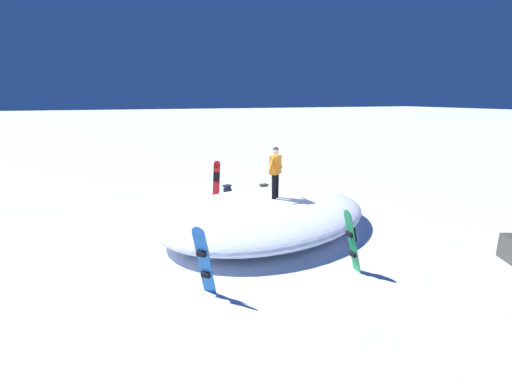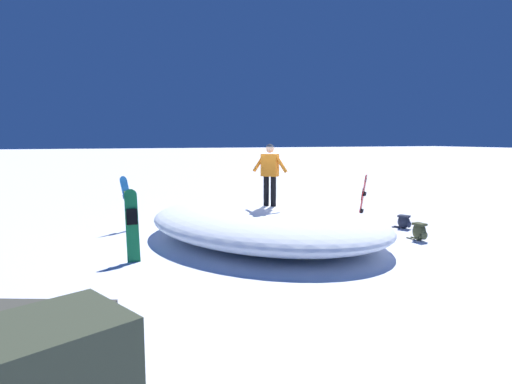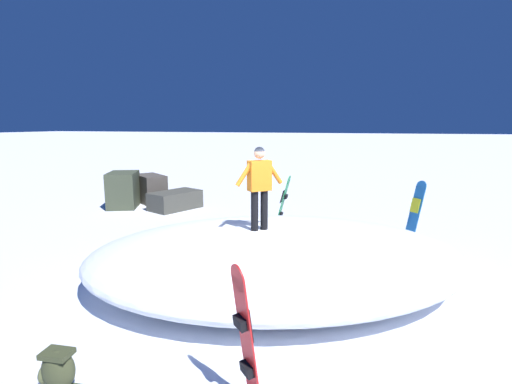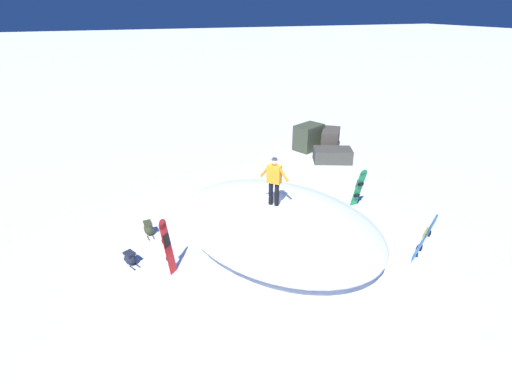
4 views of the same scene
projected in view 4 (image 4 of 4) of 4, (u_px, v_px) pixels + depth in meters
ground at (260, 236)px, 12.11m from camera, size 240.00×240.00×0.00m
snow_mound at (278, 223)px, 11.93m from camera, size 8.49×7.43×0.96m
snowboarder_standing at (274, 178)px, 11.57m from camera, size 0.78×0.71×1.58m
snowboard_primary_upright at (359, 187)px, 13.47m from camera, size 0.43×0.28×1.57m
snowboard_secondary_upright at (425, 238)px, 10.54m from camera, size 0.50×0.50×1.59m
snowboard_tertiary_upright at (167, 246)px, 10.15m from camera, size 0.37×0.37×1.63m
backpack_near at (148, 228)px, 12.10m from camera, size 0.59×0.32×0.48m
backpack_far at (130, 258)px, 10.72m from camera, size 0.58×0.45×0.40m
rock_outcrop at (322, 143)px, 18.77m from camera, size 3.45×2.56×1.26m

